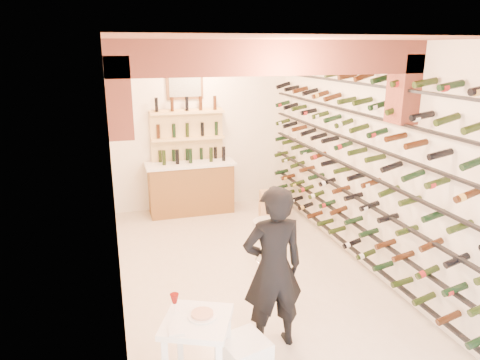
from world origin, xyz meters
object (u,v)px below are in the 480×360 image
(wine_rack, at_px, (347,161))
(tasting_table, at_px, (197,333))
(back_counter, at_px, (191,186))
(crate_lower, at_px, (272,211))
(person, at_px, (273,269))
(chrome_barstool, at_px, (267,244))

(wine_rack, distance_m, tasting_table, 3.57)
(back_counter, bearing_deg, crate_lower, -27.13)
(wine_rack, height_order, crate_lower, wine_rack)
(wine_rack, distance_m, back_counter, 3.38)
(person, xyz_separation_m, crate_lower, (1.32, 3.58, -0.77))
(back_counter, relative_size, tasting_table, 1.68)
(person, xyz_separation_m, chrome_barstool, (0.47, 1.47, -0.43))
(wine_rack, height_order, tasting_table, wine_rack)
(wine_rack, relative_size, person, 3.15)
(crate_lower, bearing_deg, person, -110.31)
(wine_rack, relative_size, crate_lower, 12.61)
(back_counter, height_order, crate_lower, back_counter)
(back_counter, distance_m, person, 4.32)
(tasting_table, relative_size, crate_lower, 2.24)
(wine_rack, xyz_separation_m, tasting_table, (-2.67, -2.21, -0.86))
(chrome_barstool, height_order, crate_lower, chrome_barstool)
(chrome_barstool, relative_size, crate_lower, 1.83)
(tasting_table, distance_m, crate_lower, 4.74)
(person, distance_m, crate_lower, 3.89)
(tasting_table, distance_m, person, 1.10)
(back_counter, xyz_separation_m, person, (0.08, -4.30, 0.37))
(wine_rack, xyz_separation_m, person, (-1.75, -1.65, -0.64))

